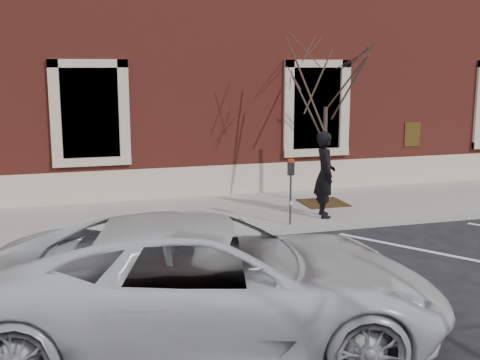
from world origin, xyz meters
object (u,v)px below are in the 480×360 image
object	(u,v)px
parking_meter	(291,179)
white_truck	(212,283)
man	(325,174)
sapling	(326,80)

from	to	relation	value
parking_meter	white_truck	xyz separation A→B (m)	(-2.87, -4.77, -0.32)
man	sapling	world-z (taller)	sapling
man	white_truck	distance (m)	6.51
parking_meter	white_truck	size ratio (longest dim) A/B	0.24
sapling	parking_meter	bearing A→B (deg)	-132.07
man	white_truck	size ratio (longest dim) A/B	0.33
white_truck	parking_meter	bearing A→B (deg)	-17.98
parking_meter	man	bearing A→B (deg)	25.27
man	parking_meter	distance (m)	1.10
parking_meter	white_truck	world-z (taller)	white_truck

